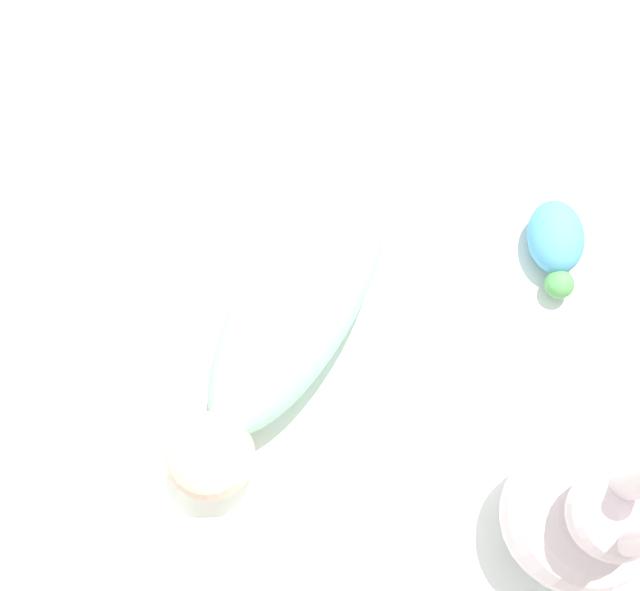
% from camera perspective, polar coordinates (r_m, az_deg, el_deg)
% --- Properties ---
extents(ground_plane, '(12.00, 12.00, 0.00)m').
position_cam_1_polar(ground_plane, '(1.45, 1.23, -2.20)').
color(ground_plane, '#B2A893').
extents(bed_mattress, '(1.33, 0.84, 0.19)m').
position_cam_1_polar(bed_mattress, '(1.36, 1.31, -1.13)').
color(bed_mattress, white).
rests_on(bed_mattress, ground_plane).
extents(swaddled_baby, '(0.56, 0.40, 0.17)m').
position_cam_1_polar(swaddled_baby, '(1.16, -2.40, -1.84)').
color(swaddled_baby, '#99D6B2').
rests_on(swaddled_baby, bed_mattress).
extents(bunny_plush, '(0.21, 0.21, 0.38)m').
position_cam_1_polar(bunny_plush, '(1.14, 19.24, -15.64)').
color(bunny_plush, silver).
rests_on(bunny_plush, bed_mattress).
extents(turtle_plush, '(0.17, 0.09, 0.09)m').
position_cam_1_polar(turtle_plush, '(1.31, 17.53, 3.94)').
color(turtle_plush, '#4C99C6').
rests_on(turtle_plush, bed_mattress).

